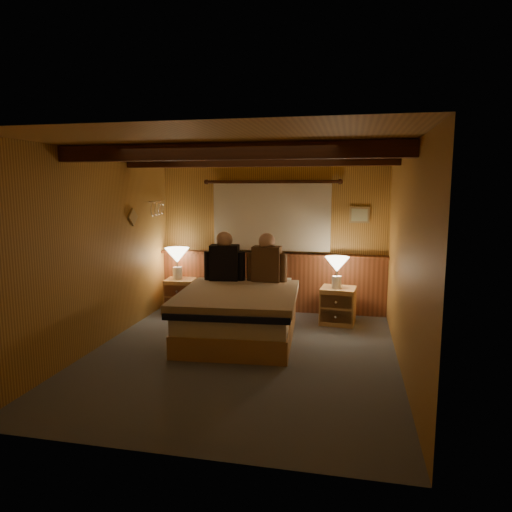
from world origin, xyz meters
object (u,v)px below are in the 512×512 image
(bed, at_px, (239,313))
(duffel_bag, at_px, (209,303))
(person_left, at_px, (225,260))
(nightstand_right, at_px, (338,306))
(person_right, at_px, (267,261))
(lamp_right, at_px, (337,266))
(lamp_left, at_px, (177,257))
(nightstand_left, at_px, (181,294))

(bed, relative_size, duffel_bag, 3.35)
(person_left, bearing_deg, nightstand_right, 5.43)
(person_left, relative_size, person_right, 1.02)
(lamp_right, relative_size, duffel_bag, 0.76)
(lamp_right, distance_m, duffel_bag, 2.08)
(lamp_left, distance_m, person_left, 1.12)
(bed, relative_size, nightstand_right, 3.74)
(bed, xyz_separation_m, lamp_right, (1.22, 0.89, 0.51))
(person_left, height_order, duffel_bag, person_left)
(bed, distance_m, person_left, 0.92)
(nightstand_left, distance_m, lamp_left, 0.61)
(bed, distance_m, duffel_bag, 1.27)
(nightstand_left, height_order, lamp_right, lamp_right)
(nightstand_right, bearing_deg, person_left, -163.03)
(lamp_left, height_order, duffel_bag, lamp_left)
(person_right, height_order, duffel_bag, person_right)
(nightstand_right, height_order, person_right, person_right)
(nightstand_right, height_order, lamp_left, lamp_left)
(lamp_right, height_order, person_right, person_right)
(nightstand_left, bearing_deg, duffel_bag, -21.52)
(nightstand_right, xyz_separation_m, person_left, (-1.61, -0.32, 0.67))
(nightstand_left, distance_m, person_right, 1.74)
(nightstand_left, height_order, nightstand_right, nightstand_right)
(nightstand_left, xyz_separation_m, duffel_bag, (0.52, -0.15, -0.08))
(nightstand_right, distance_m, person_left, 1.77)
(lamp_left, bearing_deg, person_right, -19.07)
(lamp_right, bearing_deg, duffel_bag, 176.46)
(lamp_right, distance_m, person_right, 1.01)
(bed, height_order, nightstand_right, bed)
(nightstand_right, distance_m, lamp_right, 0.58)
(nightstand_left, height_order, person_left, person_left)
(nightstand_right, bearing_deg, bed, -138.10)
(nightstand_right, relative_size, lamp_left, 1.06)
(nightstand_right, xyz_separation_m, lamp_left, (-2.56, 0.26, 0.59))
(nightstand_right, bearing_deg, nightstand_left, 179.92)
(nightstand_left, height_order, lamp_left, lamp_left)
(person_right, bearing_deg, bed, -109.27)
(lamp_right, relative_size, person_right, 0.63)
(person_right, bearing_deg, duffel_bag, 160.88)
(nightstand_left, bearing_deg, lamp_right, -11.41)
(person_right, relative_size, duffel_bag, 1.20)
(bed, relative_size, person_left, 2.73)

